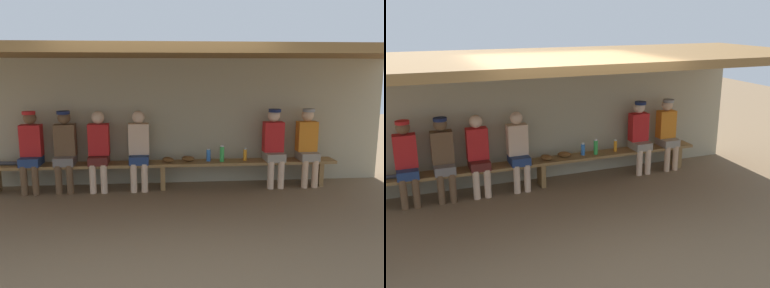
% 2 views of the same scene
% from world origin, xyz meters
% --- Properties ---
extents(ground_plane, '(24.00, 24.00, 0.00)m').
position_xyz_m(ground_plane, '(0.00, 0.00, 0.00)').
color(ground_plane, brown).
extents(back_wall, '(8.00, 0.20, 2.20)m').
position_xyz_m(back_wall, '(0.00, 2.00, 1.10)').
color(back_wall, tan).
rests_on(back_wall, ground).
extents(dugout_roof, '(8.00, 2.80, 0.12)m').
position_xyz_m(dugout_roof, '(0.00, 0.70, 2.26)').
color(dugout_roof, brown).
rests_on(dugout_roof, back_wall).
extents(bench, '(6.00, 0.36, 0.46)m').
position_xyz_m(bench, '(0.00, 1.55, 0.39)').
color(bench, olive).
rests_on(bench, ground).
extents(player_in_white, '(0.34, 0.42, 1.34)m').
position_xyz_m(player_in_white, '(1.93, 1.55, 0.75)').
color(player_in_white, gray).
rests_on(player_in_white, ground).
extents(player_in_blue, '(0.34, 0.42, 1.34)m').
position_xyz_m(player_in_blue, '(-1.61, 1.55, 0.75)').
color(player_in_blue, slate).
rests_on(player_in_blue, ground).
extents(player_middle, '(0.34, 0.42, 1.34)m').
position_xyz_m(player_middle, '(2.52, 1.55, 0.75)').
color(player_middle, gray).
rests_on(player_middle, ground).
extents(player_near_post, '(0.34, 0.42, 1.34)m').
position_xyz_m(player_near_post, '(-2.15, 1.55, 0.75)').
color(player_near_post, navy).
rests_on(player_near_post, ground).
extents(player_shirtless_tan, '(0.34, 0.42, 1.34)m').
position_xyz_m(player_shirtless_tan, '(-1.06, 1.55, 0.73)').
color(player_shirtless_tan, '#591E19').
rests_on(player_shirtless_tan, ground).
extents(player_rightmost, '(0.34, 0.42, 1.34)m').
position_xyz_m(player_rightmost, '(-0.39, 1.55, 0.73)').
color(player_rightmost, navy).
rests_on(player_rightmost, ground).
extents(water_bottle_orange, '(0.07, 0.07, 0.22)m').
position_xyz_m(water_bottle_orange, '(0.79, 1.57, 0.57)').
color(water_bottle_orange, blue).
rests_on(water_bottle_orange, bench).
extents(water_bottle_clear, '(0.06, 0.06, 0.22)m').
position_xyz_m(water_bottle_clear, '(1.42, 1.55, 0.56)').
color(water_bottle_clear, orange).
rests_on(water_bottle_clear, bench).
extents(water_bottle_green, '(0.07, 0.07, 0.28)m').
position_xyz_m(water_bottle_green, '(1.02, 1.52, 0.59)').
color(water_bottle_green, green).
rests_on(water_bottle_green, bench).
extents(baseball_glove_dark_brown, '(0.29, 0.28, 0.09)m').
position_xyz_m(baseball_glove_dark_brown, '(0.44, 1.59, 0.51)').
color(baseball_glove_dark_brown, brown).
rests_on(baseball_glove_dark_brown, bench).
extents(baseball_glove_worn, '(0.27, 0.29, 0.09)m').
position_xyz_m(baseball_glove_worn, '(0.09, 1.53, 0.51)').
color(baseball_glove_worn, brown).
rests_on(baseball_glove_worn, bench).
extents(baseball_bat, '(0.77, 0.10, 0.07)m').
position_xyz_m(baseball_bat, '(-2.49, 1.55, 0.49)').
color(baseball_bat, '#333338').
rests_on(baseball_bat, bench).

